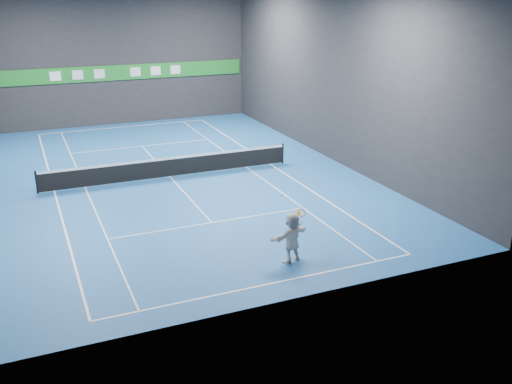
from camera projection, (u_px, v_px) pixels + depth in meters
name	position (u px, v px, depth m)	size (l,w,h in m)	color
ground	(170.00, 177.00, 28.34)	(26.00, 26.00, 0.00)	#1C559A
wall_back	(116.00, 57.00, 38.10)	(18.00, 0.10, 9.00)	#252527
wall_front	(286.00, 157.00, 15.57)	(18.00, 0.10, 9.00)	#252527
wall_right	(332.00, 76.00, 30.16)	(0.10, 26.00, 9.00)	#252527
baseline_near	(268.00, 284.00, 18.04)	(10.98, 0.08, 0.01)	white
baseline_far	(124.00, 127.00, 38.65)	(10.98, 0.08, 0.01)	white
sideline_doubles_left	(54.00, 191.00, 26.32)	(0.08, 23.78, 0.01)	white
sideline_doubles_right	(271.00, 164.00, 30.37)	(0.08, 23.78, 0.01)	white
sideline_singles_left	(85.00, 187.00, 26.83)	(0.06, 23.78, 0.01)	white
sideline_singles_right	(247.00, 167.00, 29.86)	(0.06, 23.78, 0.01)	white
service_line_near	(212.00, 223.00, 22.80)	(8.23, 0.06, 0.01)	white
service_line_far	(142.00, 146.00, 33.89)	(8.23, 0.06, 0.01)	white
center_service_line	(170.00, 177.00, 28.34)	(0.06, 12.80, 0.01)	white
player	(292.00, 237.00, 19.29)	(1.65, 0.52, 1.78)	silver
tennis_ball	(281.00, 195.00, 18.73)	(0.06, 0.06, 0.06)	yellow
tennis_net	(170.00, 167.00, 28.16)	(12.50, 0.10, 1.07)	black
sponsor_banner	(117.00, 73.00, 38.38)	(17.64, 0.11, 1.00)	#1C8026
tennis_racket	(301.00, 214.00, 19.21)	(0.49, 0.33, 0.68)	red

